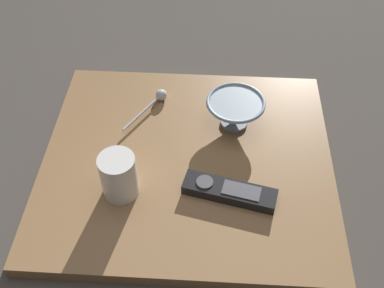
% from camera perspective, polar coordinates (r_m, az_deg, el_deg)
% --- Properties ---
extents(ground_plane, '(6.00, 6.00, 0.00)m').
position_cam_1_polar(ground_plane, '(1.01, -0.56, -2.83)').
color(ground_plane, '#47423D').
extents(table, '(0.56, 0.62, 0.03)m').
position_cam_1_polar(table, '(1.00, -0.57, -2.27)').
color(table, '#936D47').
rests_on(table, ground).
extents(cereal_bowl, '(0.13, 0.13, 0.07)m').
position_cam_1_polar(cereal_bowl, '(1.03, 5.38, 4.10)').
color(cereal_bowl, '#8C9EAD').
rests_on(cereal_bowl, table).
extents(coffee_mug, '(0.07, 0.07, 0.10)m').
position_cam_1_polar(coffee_mug, '(0.90, -9.09, -3.94)').
color(coffee_mug, white).
rests_on(coffee_mug, table).
extents(teaspoon, '(0.14, 0.09, 0.03)m').
position_cam_1_polar(teaspoon, '(1.10, -4.30, 5.68)').
color(teaspoon, silver).
rests_on(teaspoon, table).
extents(tv_remote_near, '(0.09, 0.19, 0.03)m').
position_cam_1_polar(tv_remote_near, '(0.92, 4.67, -5.89)').
color(tv_remote_near, black).
rests_on(tv_remote_near, table).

